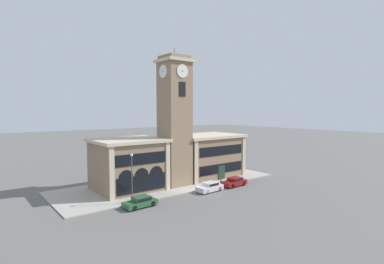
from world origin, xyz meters
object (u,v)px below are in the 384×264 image
at_px(parked_car_near, 141,201).
at_px(street_lamp, 132,171).
at_px(parked_car_mid, 210,187).
at_px(parked_car_far, 234,182).
at_px(fire_hydrant, 221,182).

relative_size(parked_car_near, street_lamp, 0.67).
bearing_deg(parked_car_mid, street_lamp, -11.02).
bearing_deg(parked_car_far, street_lamp, -8.52).
xyz_separation_m(parked_car_mid, street_lamp, (-11.80, 1.71, 3.55)).
bearing_deg(parked_car_mid, fire_hydrant, -159.02).
bearing_deg(parked_car_near, parked_car_far, 177.21).
xyz_separation_m(parked_car_near, street_lamp, (-0.28, 1.71, 3.56)).
relative_size(parked_car_near, parked_car_mid, 1.01).
bearing_deg(parked_car_far, parked_car_near, -2.79).
xyz_separation_m(parked_car_far, street_lamp, (-17.01, 1.71, 3.55)).
bearing_deg(fire_hydrant, parked_car_far, -51.37).
bearing_deg(parked_car_near, parked_car_mid, 177.21).
bearing_deg(fire_hydrant, parked_car_mid, -156.23).
relative_size(parked_car_far, street_lamp, 0.68).
height_order(parked_car_near, street_lamp, street_lamp).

